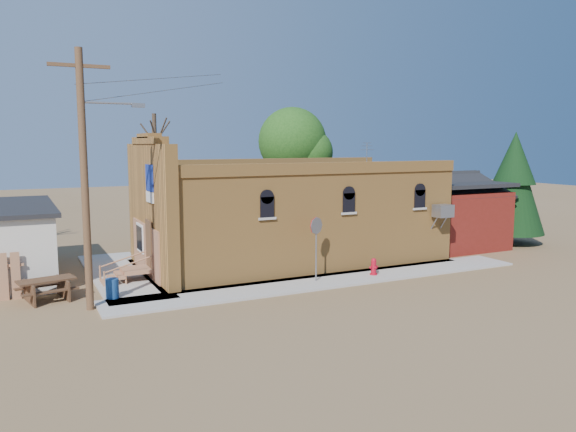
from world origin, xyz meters
name	(u,v)px	position (x,y,z in m)	size (l,w,h in m)	color
ground	(310,290)	(0.00, 0.00, 0.00)	(120.00, 120.00, 0.00)	brown
sidewalk_south	(331,281)	(1.50, 0.90, 0.04)	(19.00, 2.20, 0.08)	#9E9991
sidewalk_west	(121,275)	(-6.30, 6.00, 0.04)	(2.60, 10.00, 0.08)	#9E9991
brick_bar	(287,214)	(1.64, 5.49, 2.34)	(16.40, 7.97, 6.30)	#CC893E
red_shed	(441,206)	(11.50, 5.50, 2.27)	(5.40, 6.40, 4.30)	#601710
utility_pole	(86,174)	(-8.14, 1.20, 4.77)	(3.12, 0.26, 9.00)	#503A20
tree_bare_near	(155,141)	(-3.00, 13.00, 5.96)	(2.80, 2.80, 7.65)	#422F26
tree_leafy	(292,142)	(6.00, 13.50, 5.93)	(4.40, 4.40, 8.15)	#422F26
evergreen_tree	(514,180)	(15.50, 4.00, 3.71)	(3.60, 3.60, 6.50)	#422F26
fire_hydrant	(374,267)	(3.63, 0.85, 0.45)	(0.44, 0.43, 0.74)	#AD091D
stop_sign	(316,232)	(0.82, 1.03, 2.16)	(0.70, 0.35, 2.71)	gray
trash_barrel	(112,288)	(-7.30, 2.08, 0.45)	(0.48, 0.48, 0.74)	navy
picnic_table	(47,287)	(-9.50, 3.07, 0.54)	(2.24, 1.85, 0.83)	#472E1C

